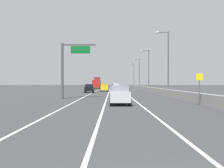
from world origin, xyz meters
The scene contains 17 objects.
ground_plane centered at (0.00, 64.00, 0.00)m, with size 320.00×320.00×0.00m, color #38383A.
lane_stripe_left centered at (-5.50, 55.00, 0.00)m, with size 0.16×130.00×0.00m, color silver.
lane_stripe_center centered at (-2.00, 55.00, 0.00)m, with size 0.16×130.00×0.00m, color silver.
lane_stripe_right centered at (1.50, 55.00, 0.00)m, with size 0.16×130.00×0.00m, color silver.
jersey_barrier_right centered at (7.66, 40.00, 0.55)m, with size 0.60×120.00×1.10m, color gray.
overhead_sign_gantry centered at (-7.26, 28.31, 4.73)m, with size 4.68×0.36×7.50m.
speed_advisory_sign centered at (6.76, 18.07, 1.76)m, with size 0.60×0.11×3.00m.
lamp_post_right_second centered at (7.81, 35.52, 6.11)m, with size 2.14×0.44×10.71m.
lamp_post_right_third centered at (8.05, 57.94, 6.11)m, with size 2.14×0.44×10.71m.
lamp_post_right_fourth centered at (8.16, 80.35, 6.11)m, with size 2.14×0.44×10.71m.
lamp_post_right_fifth centered at (8.33, 102.77, 6.11)m, with size 2.14×0.44×10.71m.
car_yellow_0 centered at (-3.21, 55.50, 1.00)m, with size 2.00×4.74×2.02m.
car_silver_1 centered at (-0.53, 19.79, 0.96)m, with size 1.97×4.73×1.91m.
car_black_2 centered at (-6.23, 48.07, 0.93)m, with size 2.05×4.41×1.86m.
car_white_3 centered at (-0.23, 58.10, 1.00)m, with size 1.93×4.83×2.00m.
car_green_4 centered at (-0.55, 76.14, 0.93)m, with size 2.02×4.67×1.85m.
box_truck centered at (-6.61, 78.98, 1.88)m, with size 2.65×8.35×4.13m.
Camera 1 is at (-1.27, -3.65, 2.17)m, focal length 37.97 mm.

